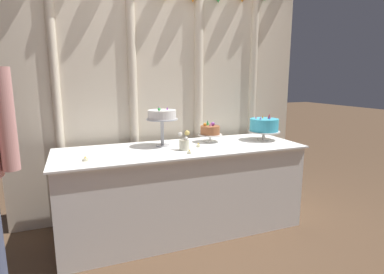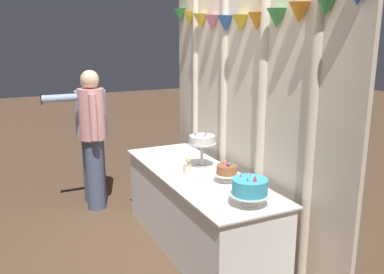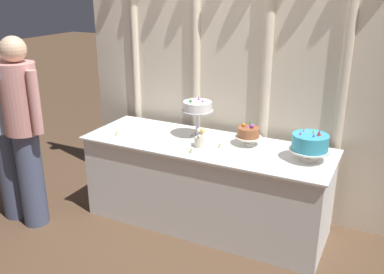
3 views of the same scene
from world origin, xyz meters
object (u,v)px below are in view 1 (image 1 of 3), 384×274
(cake_display_leftmost, at_px, (162,117))
(tealight_near_left, at_px, (189,152))
(flower_vase, at_px, (184,143))
(cake_display_center, at_px, (210,131))
(cake_display_rightmost, at_px, (264,126))
(cake_table, at_px, (182,189))
(tealight_near_right, at_px, (198,146))
(tealight_far_left, at_px, (85,160))

(cake_display_leftmost, bearing_deg, tealight_near_left, -71.31)
(flower_vase, height_order, tealight_near_left, flower_vase)
(cake_display_center, height_order, cake_display_rightmost, cake_display_rightmost)
(cake_table, relative_size, tealight_near_right, 58.02)
(flower_vase, height_order, tealight_far_left, flower_vase)
(cake_display_center, height_order, tealight_near_left, cake_display_center)
(cake_table, xyz_separation_m, tealight_near_left, (-0.02, -0.24, 0.39))
(cake_display_leftmost, relative_size, cake_display_rightmost, 1.15)
(flower_vase, distance_m, tealight_far_left, 0.79)
(cake_display_rightmost, relative_size, flower_vase, 1.86)
(flower_vase, bearing_deg, tealight_far_left, -175.42)
(cake_table, bearing_deg, tealight_near_left, -95.13)
(cake_display_rightmost, xyz_separation_m, tealight_far_left, (-1.66, -0.18, -0.13))
(tealight_near_left, bearing_deg, cake_display_center, 46.47)
(tealight_far_left, distance_m, tealight_near_left, 0.79)
(cake_display_rightmost, distance_m, tealight_near_right, 0.73)
(cake_table, bearing_deg, flower_vase, -98.23)
(cake_table, distance_m, flower_vase, 0.45)
(cake_display_rightmost, height_order, flower_vase, cake_display_rightmost)
(cake_table, xyz_separation_m, cake_display_center, (0.33, 0.13, 0.48))
(cake_display_center, bearing_deg, cake_display_rightmost, -11.55)
(cake_display_center, bearing_deg, tealight_near_left, -133.53)
(cake_table, bearing_deg, tealight_far_left, -168.74)
(flower_vase, bearing_deg, cake_display_rightmost, 7.78)
(tealight_near_left, distance_m, tealight_near_right, 0.26)
(cake_table, relative_size, cake_display_leftmost, 6.04)
(cake_table, distance_m, cake_display_center, 0.60)
(cake_display_center, height_order, tealight_far_left, cake_display_center)
(cake_table, xyz_separation_m, flower_vase, (-0.01, -0.10, 0.44))
(flower_vase, xyz_separation_m, tealight_near_right, (0.15, 0.06, -0.05))
(cake_display_leftmost, bearing_deg, cake_display_center, 1.14)
(tealight_near_left, bearing_deg, cake_table, 84.87)
(cake_display_leftmost, xyz_separation_m, tealight_near_right, (0.28, -0.16, -0.25))
(cake_display_leftmost, relative_size, tealight_near_left, 9.45)
(cake_display_rightmost, height_order, tealight_far_left, cake_display_rightmost)
(cake_display_center, bearing_deg, tealight_near_right, -138.53)
(tealight_near_left, bearing_deg, flower_vase, 87.02)
(cake_display_leftmost, distance_m, tealight_far_left, 0.76)
(cake_table, distance_m, tealight_far_left, 0.91)
(cake_table, bearing_deg, cake_display_center, 21.60)
(cake_table, distance_m, cake_display_rightmost, 1.00)
(flower_vase, bearing_deg, tealight_near_left, -92.98)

